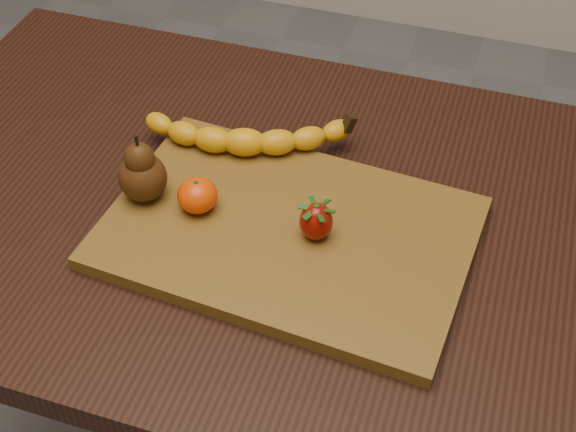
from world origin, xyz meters
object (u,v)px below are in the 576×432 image
(cutting_board, at_px, (288,233))
(mandarin, at_px, (197,195))
(pear, at_px, (141,167))
(table, at_px, (232,248))

(cutting_board, height_order, mandarin, mandarin)
(cutting_board, bearing_deg, pear, -175.33)
(table, xyz_separation_m, pear, (-0.10, -0.05, 0.17))
(mandarin, bearing_deg, cutting_board, 0.94)
(table, xyz_separation_m, mandarin, (-0.02, -0.05, 0.14))
(table, relative_size, mandarin, 19.36)
(table, height_order, pear, pear)
(cutting_board, distance_m, mandarin, 0.12)
(cutting_board, height_order, pear, pear)
(cutting_board, relative_size, pear, 4.64)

